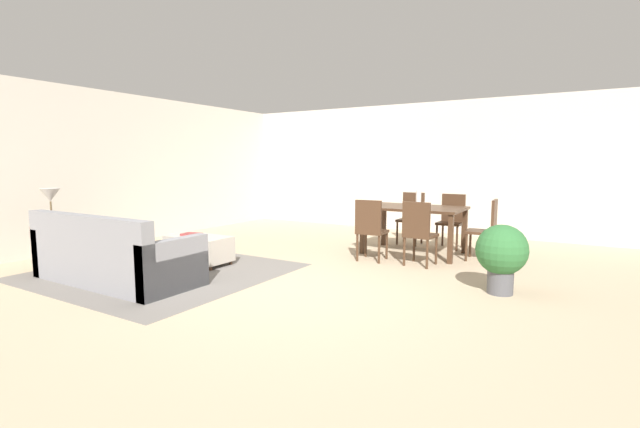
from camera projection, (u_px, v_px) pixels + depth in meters
The scene contains 17 objects.
ground_plane at pixel (302, 289), 5.12m from camera, with size 10.80×10.80×0.00m, color tan.
wall_back at pixel (434, 168), 9.21m from camera, with size 9.00×0.12×2.70m, color beige.
wall_left at pixel (103, 169), 7.70m from camera, with size 0.12×11.00×2.70m, color beige.
area_rug at pixel (162, 271), 5.92m from camera, with size 3.00×2.80×0.01m, color slate.
couch at pixel (114, 259), 5.39m from camera, with size 2.19×0.91×0.86m.
ottoman_table at pixel (199, 248), 6.35m from camera, with size 0.95×0.50×0.41m.
side_table at pixel (53, 235), 6.11m from camera, with size 0.40×0.40×0.58m.
table_lamp at pixel (50, 197), 6.05m from camera, with size 0.26×0.26×0.53m.
dining_table at pixel (414, 212), 7.05m from camera, with size 1.52×0.99×0.76m.
dining_chair_near_left at pixel (370, 227), 6.50m from camera, with size 0.42×0.42×0.92m.
dining_chair_near_right at pixel (419, 230), 6.18m from camera, with size 0.43×0.43×0.92m.
dining_chair_far_left at pixel (412, 215), 7.96m from camera, with size 0.40×0.40×0.92m.
dining_chair_far_right at pixel (452, 218), 7.57m from camera, with size 0.41×0.41×0.92m.
dining_chair_head_east at pixel (487, 226), 6.53m from camera, with size 0.42×0.42×0.92m.
vase_centerpiece at pixel (418, 199), 6.96m from camera, with size 0.08×0.08×0.26m, color silver.
book_on_ottoman at pixel (192, 234), 6.38m from camera, with size 0.26×0.20×0.03m, color maroon.
potted_plant at pixel (502, 253), 4.89m from camera, with size 0.56×0.56×0.78m.
Camera 1 is at (2.76, -4.16, 1.46)m, focal length 24.73 mm.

